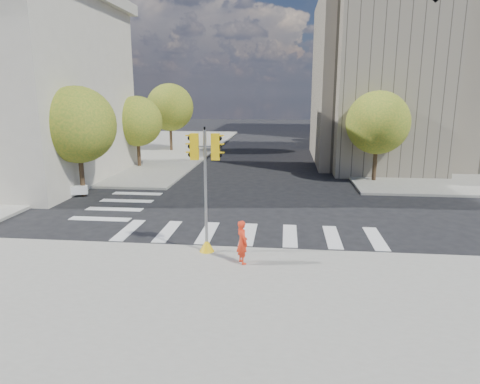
# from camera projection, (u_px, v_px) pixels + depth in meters

# --- Properties ---
(ground) EXTENTS (160.00, 160.00, 0.00)m
(ground) POSITION_uv_depth(u_px,v_px,m) (254.00, 221.00, 20.53)
(ground) COLOR black
(ground) RESTS_ON ground
(sidewalk_near) EXTENTS (30.00, 14.00, 0.15)m
(sidewalk_near) POSITION_uv_depth(u_px,v_px,m) (219.00, 356.00, 9.86)
(sidewalk_near) COLOR gray
(sidewalk_near) RESTS_ON ground
(sidewalk_far_right) EXTENTS (28.00, 40.00, 0.15)m
(sidewalk_far_right) POSITION_uv_depth(u_px,v_px,m) (468.00, 152.00, 43.61)
(sidewalk_far_right) COLOR gray
(sidewalk_far_right) RESTS_ON ground
(sidewalk_far_left) EXTENTS (28.00, 40.00, 0.15)m
(sidewalk_far_left) POSITION_uv_depth(u_px,v_px,m) (93.00, 147.00, 47.76)
(sidewalk_far_left) COLOR gray
(sidewalk_far_left) RESTS_ON ground
(civic_building) EXTENTS (26.00, 16.00, 19.39)m
(civic_building) POSITION_uv_depth(u_px,v_px,m) (457.00, 77.00, 35.78)
(civic_building) COLOR gray
(civic_building) RESTS_ON ground
(office_tower) EXTENTS (20.00, 18.00, 30.00)m
(office_tower) POSITION_uv_depth(u_px,v_px,m) (448.00, 22.00, 55.51)
(office_tower) COLOR #9EA0A3
(office_tower) RESTS_ON ground
(tree_lw_near) EXTENTS (4.40, 4.40, 6.41)m
(tree_lw_near) POSITION_uv_depth(u_px,v_px,m) (78.00, 125.00, 24.54)
(tree_lw_near) COLOR #382616
(tree_lw_near) RESTS_ON ground
(tree_lw_mid) EXTENTS (4.00, 4.00, 5.77)m
(tree_lw_mid) POSITION_uv_depth(u_px,v_px,m) (137.00, 121.00, 34.32)
(tree_lw_mid) COLOR #382616
(tree_lw_mid) RESTS_ON ground
(tree_lw_far) EXTENTS (4.80, 4.80, 6.95)m
(tree_lw_far) POSITION_uv_depth(u_px,v_px,m) (170.00, 107.00, 43.83)
(tree_lw_far) COLOR #382616
(tree_lw_far) RESTS_ON ground
(tree_re_near) EXTENTS (4.20, 4.20, 6.16)m
(tree_re_near) POSITION_uv_depth(u_px,v_px,m) (378.00, 123.00, 28.51)
(tree_re_near) COLOR #382616
(tree_re_near) RESTS_ON ground
(tree_re_mid) EXTENTS (4.60, 4.60, 6.66)m
(tree_re_mid) POSITION_uv_depth(u_px,v_px,m) (352.00, 111.00, 40.07)
(tree_re_mid) COLOR #382616
(tree_re_mid) RESTS_ON ground
(tree_re_far) EXTENTS (4.00, 4.00, 5.88)m
(tree_re_far) POSITION_uv_depth(u_px,v_px,m) (337.00, 111.00, 51.80)
(tree_re_far) COLOR #382616
(tree_re_far) RESTS_ON ground
(lamp_near) EXTENTS (0.35, 0.18, 8.11)m
(lamp_near) POSITION_uv_depth(u_px,v_px,m) (374.00, 112.00, 32.21)
(lamp_near) COLOR black
(lamp_near) RESTS_ON sidewalk_far_right
(lamp_far) EXTENTS (0.35, 0.18, 8.11)m
(lamp_far) POSITION_uv_depth(u_px,v_px,m) (348.00, 106.00, 45.77)
(lamp_far) COLOR black
(lamp_far) RESTS_ON sidewalk_far_right
(traffic_signal) EXTENTS (1.07, 0.56, 4.68)m
(traffic_signal) POSITION_uv_depth(u_px,v_px,m) (206.00, 200.00, 15.74)
(traffic_signal) COLOR yellow
(traffic_signal) RESTS_ON sidewalk_near
(photographer) EXTENTS (0.61, 0.68, 1.56)m
(photographer) POSITION_uv_depth(u_px,v_px,m) (242.00, 242.00, 14.90)
(photographer) COLOR red
(photographer) RESTS_ON sidewalk_near
(planter_wall) EXTENTS (5.71, 2.61, 0.50)m
(planter_wall) POSITION_uv_depth(u_px,v_px,m) (33.00, 193.00, 24.57)
(planter_wall) COLOR silver
(planter_wall) RESTS_ON sidewalk_left_near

